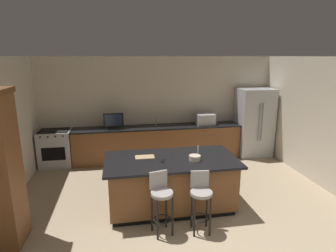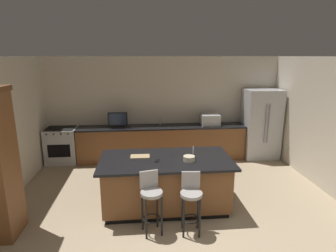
% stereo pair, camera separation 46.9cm
% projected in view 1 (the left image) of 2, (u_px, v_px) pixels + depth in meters
% --- Properties ---
extents(wall_back, '(6.74, 0.12, 2.70)m').
position_uv_depth(wall_back, '(159.00, 107.00, 7.65)').
color(wall_back, beige).
rests_on(wall_back, ground_plane).
extents(wall_right, '(0.12, 5.14, 2.70)m').
position_uv_depth(wall_right, '(323.00, 122.00, 5.92)').
color(wall_right, beige).
rests_on(wall_right, ground_plane).
extents(counter_back, '(4.40, 0.62, 0.91)m').
position_uv_depth(counter_back, '(158.00, 143.00, 7.49)').
color(counter_back, brown).
rests_on(counter_back, ground_plane).
extents(kitchen_island, '(2.34, 1.21, 0.94)m').
position_uv_depth(kitchen_island, '(171.00, 183.00, 5.09)').
color(kitchen_island, black).
rests_on(kitchen_island, ground_plane).
extents(refrigerator, '(0.92, 0.76, 1.86)m').
position_uv_depth(refrigerator, '(254.00, 122.00, 7.77)').
color(refrigerator, '#B7BABF').
rests_on(refrigerator, ground_plane).
extents(range_oven, '(0.78, 0.63, 0.93)m').
position_uv_depth(range_oven, '(56.00, 148.00, 7.05)').
color(range_oven, '#B7BABF').
rests_on(range_oven, ground_plane).
extents(microwave, '(0.48, 0.36, 0.29)m').
position_uv_depth(microwave, '(205.00, 119.00, 7.56)').
color(microwave, '#B7BABF').
rests_on(microwave, counter_back).
extents(tv_monitor, '(0.49, 0.16, 0.41)m').
position_uv_depth(tv_monitor, '(114.00, 122.00, 7.09)').
color(tv_monitor, black).
rests_on(tv_monitor, counter_back).
extents(sink_faucet_back, '(0.02, 0.02, 0.24)m').
position_uv_depth(sink_faucet_back, '(156.00, 121.00, 7.44)').
color(sink_faucet_back, '#B2B2B7').
rests_on(sink_faucet_back, counter_back).
extents(sink_faucet_island, '(0.02, 0.02, 0.22)m').
position_uv_depth(sink_faucet_island, '(198.00, 151.00, 5.04)').
color(sink_faucet_island, '#B2B2B7').
rests_on(sink_faucet_island, kitchen_island).
extents(bar_stool_left, '(0.35, 0.37, 0.99)m').
position_uv_depth(bar_stool_left, '(161.00, 198.00, 4.31)').
color(bar_stool_left, gray).
rests_on(bar_stool_left, ground_plane).
extents(bar_stool_right, '(0.34, 0.35, 0.97)m').
position_uv_depth(bar_stool_right, '(201.00, 197.00, 4.36)').
color(bar_stool_right, gray).
rests_on(bar_stool_right, ground_plane).
extents(fruit_bowl, '(0.20, 0.20, 0.09)m').
position_uv_depth(fruit_bowl, '(195.00, 158.00, 4.90)').
color(fruit_bowl, beige).
rests_on(fruit_bowl, kitchen_island).
extents(cell_phone, '(0.10, 0.16, 0.01)m').
position_uv_depth(cell_phone, '(163.00, 161.00, 4.86)').
color(cell_phone, black).
rests_on(cell_phone, kitchen_island).
extents(cutting_board, '(0.35, 0.21, 0.02)m').
position_uv_depth(cutting_board, '(145.00, 157.00, 5.03)').
color(cutting_board, tan).
rests_on(cutting_board, kitchen_island).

